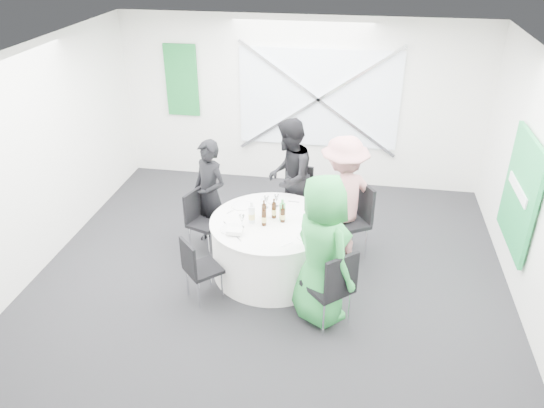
% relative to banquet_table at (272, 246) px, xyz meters
% --- Properties ---
extents(floor, '(6.00, 6.00, 0.00)m').
position_rel_banquet_table_xyz_m(floor, '(0.00, -0.20, -0.38)').
color(floor, black).
rests_on(floor, ground).
extents(ceiling, '(6.00, 6.00, 0.00)m').
position_rel_banquet_table_xyz_m(ceiling, '(0.00, -0.20, 2.42)').
color(ceiling, white).
rests_on(ceiling, wall_back).
extents(wall_back, '(6.00, 0.00, 6.00)m').
position_rel_banquet_table_xyz_m(wall_back, '(0.00, 2.80, 1.02)').
color(wall_back, white).
rests_on(wall_back, floor).
extents(wall_front, '(6.00, 0.00, 6.00)m').
position_rel_banquet_table_xyz_m(wall_front, '(0.00, -3.20, 1.02)').
color(wall_front, white).
rests_on(wall_front, floor).
extents(wall_left, '(0.00, 6.00, 6.00)m').
position_rel_banquet_table_xyz_m(wall_left, '(-3.00, -0.20, 1.02)').
color(wall_left, white).
rests_on(wall_left, floor).
extents(wall_right, '(0.00, 6.00, 6.00)m').
position_rel_banquet_table_xyz_m(wall_right, '(3.00, -0.20, 1.02)').
color(wall_right, white).
rests_on(wall_right, floor).
extents(window_panel, '(2.60, 0.03, 1.60)m').
position_rel_banquet_table_xyz_m(window_panel, '(0.30, 2.76, 1.12)').
color(window_panel, silver).
rests_on(window_panel, wall_back).
extents(window_brace_a, '(2.63, 0.05, 1.84)m').
position_rel_banquet_table_xyz_m(window_brace_a, '(0.30, 2.72, 1.12)').
color(window_brace_a, silver).
rests_on(window_brace_a, window_panel).
extents(window_brace_b, '(2.63, 0.05, 1.84)m').
position_rel_banquet_table_xyz_m(window_brace_b, '(0.30, 2.72, 1.12)').
color(window_brace_b, silver).
rests_on(window_brace_b, window_panel).
extents(green_banner, '(0.55, 0.04, 1.20)m').
position_rel_banquet_table_xyz_m(green_banner, '(-2.00, 2.75, 1.32)').
color(green_banner, '#167136').
rests_on(green_banner, wall_back).
extents(green_sign, '(0.05, 1.20, 1.40)m').
position_rel_banquet_table_xyz_m(green_sign, '(2.94, 0.40, 0.82)').
color(green_sign, '#1A9446').
rests_on(green_sign, wall_right).
extents(banquet_table, '(1.56, 1.56, 0.76)m').
position_rel_banquet_table_xyz_m(banquet_table, '(0.00, 0.00, 0.00)').
color(banquet_table, silver).
rests_on(banquet_table, floor).
extents(chair_back, '(0.49, 0.50, 0.96)m').
position_rel_banquet_table_xyz_m(chair_back, '(0.17, 1.16, 0.18)').
color(chair_back, black).
rests_on(chair_back, floor).
extents(chair_back_left, '(0.50, 0.50, 0.86)m').
position_rel_banquet_table_xyz_m(chair_back_left, '(-1.06, 0.38, 0.12)').
color(chair_back_left, black).
rests_on(chair_back_left, floor).
extents(chair_back_right, '(0.65, 0.64, 1.03)m').
position_rel_banquet_table_xyz_m(chair_back_right, '(1.02, 0.61, 0.23)').
color(chair_back_right, black).
rests_on(chair_back_right, floor).
extents(chair_front_right, '(0.64, 0.64, 1.00)m').
position_rel_banquet_table_xyz_m(chair_front_right, '(0.84, -0.93, 0.21)').
color(chair_front_right, black).
rests_on(chair_front_right, floor).
extents(chair_front_left, '(0.54, 0.54, 0.85)m').
position_rel_banquet_table_xyz_m(chair_front_left, '(-0.77, -0.72, 0.11)').
color(chair_front_left, black).
rests_on(chair_front_left, floor).
extents(person_man_back_left, '(0.67, 0.60, 1.53)m').
position_rel_banquet_table_xyz_m(person_man_back_left, '(-0.96, 0.57, 0.39)').
color(person_man_back_left, black).
rests_on(person_man_back_left, floor).
extents(person_man_back, '(0.50, 0.85, 1.70)m').
position_rel_banquet_table_xyz_m(person_man_back, '(0.06, 1.10, 0.47)').
color(person_man_back, black).
rests_on(person_man_back, floor).
extents(person_woman_pink, '(1.19, 1.06, 1.70)m').
position_rel_banquet_table_xyz_m(person_woman_pink, '(0.84, 0.61, 0.47)').
color(person_woman_pink, tan).
rests_on(person_woman_pink, floor).
extents(person_woman_green, '(1.01, 1.03, 1.79)m').
position_rel_banquet_table_xyz_m(person_woman_green, '(0.68, -0.77, 0.51)').
color(person_woman_green, green).
rests_on(person_woman_green, floor).
extents(plate_back, '(0.27, 0.27, 0.01)m').
position_rel_banquet_table_xyz_m(plate_back, '(-0.02, 0.53, 0.39)').
color(plate_back, white).
rests_on(plate_back, banquet_table).
extents(plate_back_left, '(0.28, 0.28, 0.01)m').
position_rel_banquet_table_xyz_m(plate_back_left, '(-0.46, 0.32, 0.39)').
color(plate_back_left, white).
rests_on(plate_back_left, banquet_table).
extents(plate_back_right, '(0.25, 0.25, 0.04)m').
position_rel_banquet_table_xyz_m(plate_back_right, '(0.48, 0.30, 0.40)').
color(plate_back_right, white).
rests_on(plate_back_right, banquet_table).
extents(plate_front_right, '(0.28, 0.28, 0.04)m').
position_rel_banquet_table_xyz_m(plate_front_right, '(0.49, -0.29, 0.40)').
color(plate_front_right, white).
rests_on(plate_front_right, banquet_table).
extents(plate_front_left, '(0.28, 0.28, 0.01)m').
position_rel_banquet_table_xyz_m(plate_front_left, '(-0.45, -0.29, 0.39)').
color(plate_front_left, white).
rests_on(plate_front_left, banquet_table).
extents(napkin, '(0.19, 0.13, 0.05)m').
position_rel_banquet_table_xyz_m(napkin, '(-0.39, -0.39, 0.42)').
color(napkin, silver).
rests_on(napkin, plate_front_left).
extents(beer_bottle_a, '(0.06, 0.06, 0.25)m').
position_rel_banquet_table_xyz_m(beer_bottle_a, '(-0.11, 0.06, 0.47)').
color(beer_bottle_a, '#331A09').
rests_on(beer_bottle_a, banquet_table).
extents(beer_bottle_b, '(0.06, 0.06, 0.27)m').
position_rel_banquet_table_xyz_m(beer_bottle_b, '(0.01, 0.09, 0.48)').
color(beer_bottle_b, '#331A09').
rests_on(beer_bottle_b, banquet_table).
extents(beer_bottle_c, '(0.06, 0.06, 0.24)m').
position_rel_banquet_table_xyz_m(beer_bottle_c, '(0.13, 0.00, 0.47)').
color(beer_bottle_c, '#331A09').
rests_on(beer_bottle_c, banquet_table).
extents(beer_bottle_d, '(0.06, 0.06, 0.27)m').
position_rel_banquet_table_xyz_m(beer_bottle_d, '(-0.08, -0.12, 0.48)').
color(beer_bottle_d, '#331A09').
rests_on(beer_bottle_d, banquet_table).
extents(green_water_bottle, '(0.08, 0.08, 0.29)m').
position_rel_banquet_table_xyz_m(green_water_bottle, '(0.12, 0.04, 0.49)').
color(green_water_bottle, '#45B359').
rests_on(green_water_bottle, banquet_table).
extents(clear_water_bottle, '(0.08, 0.08, 0.28)m').
position_rel_banquet_table_xyz_m(clear_water_bottle, '(-0.24, -0.08, 0.49)').
color(clear_water_bottle, silver).
rests_on(clear_water_bottle, banquet_table).
extents(wine_glass_a, '(0.07, 0.07, 0.17)m').
position_rel_banquet_table_xyz_m(wine_glass_a, '(0.42, 0.07, 0.50)').
color(wine_glass_a, white).
rests_on(wine_glass_a, banquet_table).
extents(wine_glass_b, '(0.07, 0.07, 0.17)m').
position_rel_banquet_table_xyz_m(wine_glass_b, '(-0.01, 0.39, 0.50)').
color(wine_glass_b, white).
rests_on(wine_glass_b, banquet_table).
extents(wine_glass_c, '(0.07, 0.07, 0.17)m').
position_rel_banquet_table_xyz_m(wine_glass_c, '(-0.33, -0.21, 0.50)').
color(wine_glass_c, white).
rests_on(wine_glass_c, banquet_table).
extents(wine_glass_d, '(0.07, 0.07, 0.17)m').
position_rel_banquet_table_xyz_m(wine_glass_d, '(-0.13, 0.33, 0.50)').
color(wine_glass_d, white).
rests_on(wine_glass_d, banquet_table).
extents(fork_a, '(0.08, 0.14, 0.01)m').
position_rel_banquet_table_xyz_m(fork_a, '(0.57, 0.09, 0.38)').
color(fork_a, silver).
rests_on(fork_a, banquet_table).
extents(knife_a, '(0.08, 0.14, 0.01)m').
position_rel_banquet_table_xyz_m(knife_a, '(0.42, 0.40, 0.38)').
color(knife_a, silver).
rests_on(knife_a, banquet_table).
extents(fork_b, '(0.08, 0.14, 0.01)m').
position_rel_banquet_table_xyz_m(fork_b, '(-0.42, 0.39, 0.38)').
color(fork_b, silver).
rests_on(fork_b, banquet_table).
extents(knife_b, '(0.09, 0.14, 0.01)m').
position_rel_banquet_table_xyz_m(knife_b, '(-0.56, 0.14, 0.38)').
color(knife_b, silver).
rests_on(knife_b, banquet_table).
extents(fork_c, '(0.12, 0.12, 0.01)m').
position_rel_banquet_table_xyz_m(fork_c, '(0.26, -0.51, 0.38)').
color(fork_c, silver).
rests_on(fork_c, banquet_table).
extents(knife_c, '(0.10, 0.13, 0.01)m').
position_rel_banquet_table_xyz_m(knife_c, '(0.55, -0.18, 0.38)').
color(knife_c, silver).
rests_on(knife_c, banquet_table).
extents(fork_d, '(0.15, 0.02, 0.01)m').
position_rel_banquet_table_xyz_m(fork_d, '(0.20, 0.54, 0.38)').
color(fork_d, silver).
rests_on(fork_d, banquet_table).
extents(knife_d, '(0.15, 0.02, 0.01)m').
position_rel_banquet_table_xyz_m(knife_d, '(-0.17, 0.55, 0.38)').
color(knife_d, silver).
rests_on(knife_d, banquet_table).
extents(fork_e, '(0.10, 0.13, 0.01)m').
position_rel_banquet_table_xyz_m(fork_e, '(-0.55, -0.18, 0.38)').
color(fork_e, silver).
rests_on(fork_e, banquet_table).
extents(knife_e, '(0.11, 0.13, 0.01)m').
position_rel_banquet_table_xyz_m(knife_e, '(-0.32, -0.48, 0.38)').
color(knife_e, silver).
rests_on(knife_e, banquet_table).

